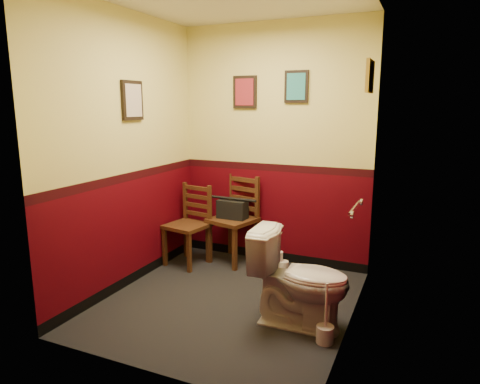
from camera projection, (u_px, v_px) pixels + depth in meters
name	position (u px, v px, depth m)	size (l,w,h in m)	color
floor	(229.00, 301.00, 4.01)	(2.20, 2.40, 0.00)	black
wall_back	(274.00, 146.00, 4.82)	(2.20, 2.70, 0.00)	#45030B
wall_front	(146.00, 179.00, 2.67)	(2.20, 2.70, 0.00)	#45030B
wall_left	(127.00, 153.00, 4.18)	(2.40, 2.70, 0.00)	#45030B
wall_right	(357.00, 165.00, 3.31)	(2.40, 2.70, 0.00)	#45030B
grab_bar	(355.00, 208.00, 3.62)	(0.05, 0.56, 0.06)	silver
framed_print_back_a	(245.00, 92.00, 4.82)	(0.28, 0.04, 0.36)	black
framed_print_back_b	(296.00, 87.00, 4.57)	(0.26, 0.04, 0.34)	black
framed_print_left	(132.00, 100.00, 4.16)	(0.04, 0.30, 0.38)	black
framed_print_right	(370.00, 76.00, 3.71)	(0.04, 0.34, 0.28)	olive
toilet	(300.00, 280.00, 3.50)	(0.46, 0.82, 0.80)	white
toilet_brush	(325.00, 333.00, 3.30)	(0.14, 0.14, 0.49)	silver
chair_left	(189.00, 225.00, 4.90)	(0.50, 0.50, 0.91)	#502E18
chair_right	(235.00, 219.00, 4.97)	(0.58, 0.58, 1.00)	#502E18
handbag	(232.00, 209.00, 4.91)	(0.34, 0.18, 0.25)	black
tp_stack	(278.00, 262.00, 4.77)	(0.24, 0.12, 0.21)	silver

